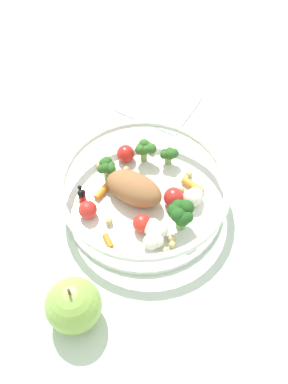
% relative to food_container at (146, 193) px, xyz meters
% --- Properties ---
extents(ground_plane, '(2.40, 2.40, 0.00)m').
position_rel_food_container_xyz_m(ground_plane, '(0.00, -0.01, -0.03)').
color(ground_plane, silver).
extents(food_container, '(0.26, 0.26, 0.07)m').
position_rel_food_container_xyz_m(food_container, '(0.00, 0.00, 0.00)').
color(food_container, white).
rests_on(food_container, ground_plane).
extents(loose_apple, '(0.07, 0.07, 0.09)m').
position_rel_food_container_xyz_m(loose_apple, '(-0.08, -0.19, 0.01)').
color(loose_apple, '#8CB74C').
rests_on(loose_apple, ground_plane).
extents(folded_napkin, '(0.16, 0.16, 0.01)m').
position_rel_food_container_xyz_m(folded_napkin, '(0.01, 0.22, -0.03)').
color(folded_napkin, white).
rests_on(folded_napkin, ground_plane).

